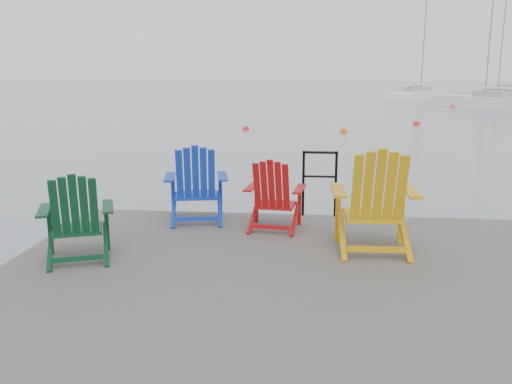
# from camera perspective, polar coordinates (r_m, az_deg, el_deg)

# --- Properties ---
(ground) EXTENTS (400.00, 400.00, 0.00)m
(ground) POSITION_cam_1_polar(r_m,az_deg,el_deg) (5.40, 4.07, -14.26)
(ground) COLOR slate
(ground) RESTS_ON ground
(dock) EXTENTS (6.00, 5.00, 1.40)m
(dock) POSITION_cam_1_polar(r_m,az_deg,el_deg) (5.25, 4.13, -10.86)
(dock) COLOR #2C2927
(dock) RESTS_ON ground
(handrail) EXTENTS (0.48, 0.04, 0.90)m
(handrail) POSITION_cam_1_polar(r_m,az_deg,el_deg) (7.41, 6.72, 1.56)
(handrail) COLOR black
(handrail) RESTS_ON dock
(chair_green) EXTENTS (0.90, 0.86, 0.94)m
(chair_green) POSITION_cam_1_polar(r_m,az_deg,el_deg) (5.88, -18.40, -2.51)
(chair_green) COLOR #09351B
(chair_green) RESTS_ON dock
(chair_blue) EXTENTS (0.92, 0.86, 1.02)m
(chair_blue) POSITION_cam_1_polar(r_m,az_deg,el_deg) (7.09, -6.32, 0.87)
(chair_blue) COLOR #1030AC
(chair_blue) RESTS_ON dock
(chair_red) EXTENTS (0.77, 0.72, 0.90)m
(chair_red) POSITION_cam_1_polar(r_m,az_deg,el_deg) (6.71, 1.89, -0.26)
(chair_red) COLOR #A30C0D
(chair_red) RESTS_ON dock
(chair_yellow) EXTENTS (0.93, 0.87, 1.15)m
(chair_yellow) POSITION_cam_1_polar(r_m,az_deg,el_deg) (5.97, 12.44, -0.88)
(chair_yellow) COLOR #CB930B
(chair_yellow) RESTS_ON dock
(sailboat_near) EXTENTS (6.58, 9.07, 12.47)m
(sailboat_near) POSITION_cam_1_polar(r_m,az_deg,el_deg) (43.13, 23.37, 8.58)
(sailboat_near) COLOR white
(sailboat_near) RESTS_ON ground
(sailboat_mid) EXTENTS (7.47, 10.27, 13.98)m
(sailboat_mid) POSITION_cam_1_polar(r_m,az_deg,el_deg) (55.46, 16.74, 9.67)
(sailboat_mid) COLOR white
(sailboat_mid) RESTS_ON ground
(sailboat_far) EXTENTS (6.67, 5.93, 9.98)m
(sailboat_far) POSITION_cam_1_polar(r_m,az_deg,el_deg) (56.24, 24.41, 9.13)
(sailboat_far) COLOR silver
(sailboat_far) RESTS_ON ground
(buoy_a) EXTENTS (0.31, 0.31, 0.31)m
(buoy_a) POSITION_cam_1_polar(r_m,az_deg,el_deg) (24.19, -1.08, 6.58)
(buoy_a) COLOR red
(buoy_a) RESTS_ON ground
(buoy_b) EXTENTS (0.32, 0.32, 0.32)m
(buoy_b) POSITION_cam_1_polar(r_m,az_deg,el_deg) (23.39, 9.22, 6.23)
(buoy_b) COLOR #EE460E
(buoy_b) RESTS_ON ground
(buoy_c) EXTENTS (0.36, 0.36, 0.36)m
(buoy_c) POSITION_cam_1_polar(r_m,az_deg,el_deg) (27.79, 16.53, 6.82)
(buoy_c) COLOR red
(buoy_c) RESTS_ON ground
(buoy_d) EXTENTS (0.33, 0.33, 0.33)m
(buoy_d) POSITION_cam_1_polar(r_m,az_deg,el_deg) (43.48, 19.99, 8.40)
(buoy_d) COLOR red
(buoy_d) RESTS_ON ground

